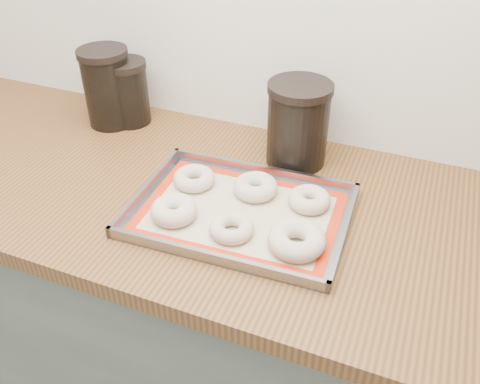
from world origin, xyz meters
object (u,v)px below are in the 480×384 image
at_px(bagel_front_right, 297,240).
at_px(bagel_back_right, 309,200).
at_px(baking_tray, 240,212).
at_px(bagel_back_left, 194,178).
at_px(canister_mid, 128,92).
at_px(bagel_front_left, 174,210).
at_px(bagel_back_mid, 256,187).
at_px(canister_right, 298,124).
at_px(bagel_front_mid, 232,228).
at_px(canister_left, 108,87).

distance_m(bagel_front_right, bagel_back_right, 0.14).
height_order(baking_tray, bagel_back_left, bagel_back_left).
bearing_deg(canister_mid, bagel_back_right, -19.13).
distance_m(bagel_front_left, bagel_back_right, 0.29).
height_order(bagel_front_left, bagel_back_mid, bagel_front_left).
bearing_deg(bagel_front_right, canister_right, 107.25).
height_order(bagel_back_left, bagel_back_mid, bagel_back_mid).
distance_m(bagel_front_right, canister_mid, 0.68).
bearing_deg(bagel_front_left, bagel_back_right, 30.04).
height_order(baking_tray, canister_mid, canister_mid).
bearing_deg(baking_tray, bagel_back_right, 31.01).
distance_m(baking_tray, bagel_front_right, 0.16).
relative_size(baking_tray, canister_right, 2.29).
bearing_deg(bagel_back_mid, bagel_back_left, -172.82).
bearing_deg(bagel_front_right, bagel_back_mid, 134.75).
relative_size(canister_mid, canister_right, 0.86).
xyz_separation_m(baking_tray, bagel_front_left, (-0.12, -0.07, 0.02)).
distance_m(bagel_back_mid, canister_mid, 0.50).
bearing_deg(bagel_front_left, bagel_back_mid, 48.36).
relative_size(baking_tray, bagel_front_left, 4.78).
xyz_separation_m(bagel_front_mid, bagel_back_right, (0.12, 0.15, 0.00)).
distance_m(bagel_front_right, canister_left, 0.71).
height_order(bagel_front_left, bagel_front_right, bagel_front_right).
distance_m(bagel_front_left, bagel_front_mid, 0.13).
bearing_deg(canister_left, bagel_front_left, -41.25).
bearing_deg(canister_right, baking_tray, -100.65).
relative_size(bagel_back_left, canister_right, 0.47).
relative_size(bagel_back_left, canister_left, 0.45).
bearing_deg(bagel_front_left, bagel_front_right, 1.22).
xyz_separation_m(canister_left, canister_mid, (0.05, 0.02, -0.02)).
distance_m(bagel_front_left, canister_right, 0.37).
distance_m(baking_tray, bagel_front_left, 0.14).
xyz_separation_m(bagel_front_mid, bagel_back_left, (-0.15, 0.13, 0.00)).
xyz_separation_m(bagel_front_right, bagel_back_right, (-0.01, 0.14, -0.00)).
bearing_deg(bagel_front_right, bagel_back_right, 95.59).
bearing_deg(canister_left, baking_tray, -27.37).
bearing_deg(bagel_front_left, bagel_front_mid, -1.36).
xyz_separation_m(bagel_front_left, bagel_front_mid, (0.13, -0.00, -0.00)).
distance_m(bagel_back_right, canister_right, 0.21).
xyz_separation_m(bagel_back_left, canister_left, (-0.35, 0.19, 0.09)).
bearing_deg(canister_left, canister_mid, 28.16).
bearing_deg(bagel_front_left, canister_left, 138.75).
xyz_separation_m(baking_tray, bagel_front_right, (0.15, -0.06, 0.02)).
relative_size(bagel_front_left, bagel_back_mid, 0.99).
distance_m(baking_tray, canister_right, 0.27).
relative_size(bagel_front_right, bagel_back_left, 1.20).
xyz_separation_m(canister_mid, canister_right, (0.49, -0.03, 0.01)).
bearing_deg(bagel_back_mid, bagel_front_left, -131.64).
bearing_deg(bagel_front_mid, canister_mid, 142.40).
bearing_deg(bagel_front_left, baking_tray, 28.98).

